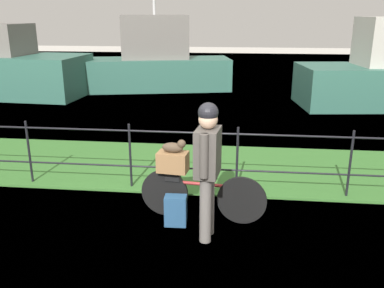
{
  "coord_description": "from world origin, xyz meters",
  "views": [
    {
      "loc": [
        0.79,
        -4.01,
        2.63
      ],
      "look_at": [
        0.19,
        1.37,
        0.9
      ],
      "focal_mm": 38.51,
      "sensor_mm": 36.0,
      "label": 1
    }
  ],
  "objects_px": {
    "cyclist_person": "(208,160)",
    "backpack_on_paving": "(176,211)",
    "bicycle_main": "(201,195)",
    "wooden_crate": "(173,162)",
    "terrier_dog": "(174,147)",
    "moored_boat_near": "(156,63)"
  },
  "relations": [
    {
      "from": "cyclist_person",
      "to": "backpack_on_paving",
      "type": "distance_m",
      "value": 0.94
    },
    {
      "from": "bicycle_main",
      "to": "wooden_crate",
      "type": "xyz_separation_m",
      "value": [
        -0.38,
        0.04,
        0.43
      ]
    },
    {
      "from": "terrier_dog",
      "to": "moored_boat_near",
      "type": "distance_m",
      "value": 9.77
    },
    {
      "from": "cyclist_person",
      "to": "terrier_dog",
      "type": "bearing_deg",
      "value": 132.56
    },
    {
      "from": "moored_boat_near",
      "to": "cyclist_person",
      "type": "bearing_deg",
      "value": -75.5
    },
    {
      "from": "bicycle_main",
      "to": "moored_boat_near",
      "type": "distance_m",
      "value": 9.91
    },
    {
      "from": "bicycle_main",
      "to": "wooden_crate",
      "type": "distance_m",
      "value": 0.58
    },
    {
      "from": "cyclist_person",
      "to": "moored_boat_near",
      "type": "xyz_separation_m",
      "value": [
        -2.6,
        10.05,
        -0.08
      ]
    },
    {
      "from": "bicycle_main",
      "to": "moored_boat_near",
      "type": "relative_size",
      "value": 0.31
    },
    {
      "from": "bicycle_main",
      "to": "backpack_on_paving",
      "type": "relative_size",
      "value": 4.19
    },
    {
      "from": "wooden_crate",
      "to": "cyclist_person",
      "type": "xyz_separation_m",
      "value": [
        0.49,
        -0.51,
        0.23
      ]
    },
    {
      "from": "wooden_crate",
      "to": "moored_boat_near",
      "type": "bearing_deg",
      "value": 102.46
    },
    {
      "from": "terrier_dog",
      "to": "backpack_on_paving",
      "type": "bearing_deg",
      "value": -79.94
    },
    {
      "from": "terrier_dog",
      "to": "moored_boat_near",
      "type": "xyz_separation_m",
      "value": [
        -2.13,
        9.54,
        -0.06
      ]
    },
    {
      "from": "wooden_crate",
      "to": "terrier_dog",
      "type": "height_order",
      "value": "terrier_dog"
    },
    {
      "from": "cyclist_person",
      "to": "bicycle_main",
      "type": "bearing_deg",
      "value": 103.87
    },
    {
      "from": "bicycle_main",
      "to": "backpack_on_paving",
      "type": "bearing_deg",
      "value": -146.48
    },
    {
      "from": "terrier_dog",
      "to": "backpack_on_paving",
      "type": "relative_size",
      "value": 0.8
    },
    {
      "from": "bicycle_main",
      "to": "backpack_on_paving",
      "type": "height_order",
      "value": "bicycle_main"
    },
    {
      "from": "bicycle_main",
      "to": "terrier_dog",
      "type": "xyz_separation_m",
      "value": [
        -0.35,
        0.04,
        0.64
      ]
    },
    {
      "from": "moored_boat_near",
      "to": "backpack_on_paving",
      "type": "bearing_deg",
      "value": -77.47
    },
    {
      "from": "bicycle_main",
      "to": "cyclist_person",
      "type": "bearing_deg",
      "value": -76.13
    }
  ]
}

